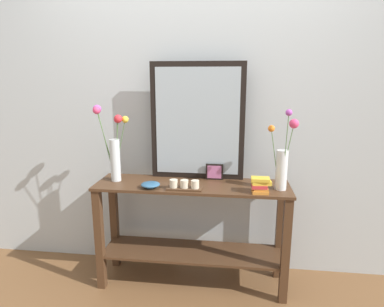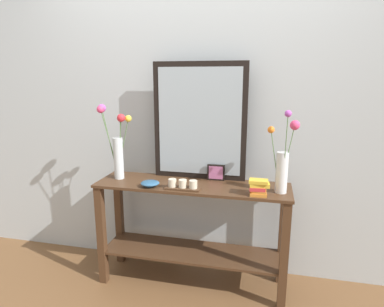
{
  "view_description": "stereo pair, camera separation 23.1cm",
  "coord_description": "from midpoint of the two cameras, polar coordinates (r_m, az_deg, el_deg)",
  "views": [
    {
      "loc": [
        0.28,
        -2.24,
        1.54
      ],
      "look_at": [
        0.0,
        0.0,
        1.02
      ],
      "focal_mm": 30.71,
      "sensor_mm": 36.0,
      "label": 1
    },
    {
      "loc": [
        0.51,
        -2.2,
        1.54
      ],
      "look_at": [
        0.0,
        0.0,
        1.02
      ],
      "focal_mm": 30.71,
      "sensor_mm": 36.0,
      "label": 2
    }
  ],
  "objects": [
    {
      "name": "tall_vase_left",
      "position": [
        2.48,
        -16.14,
        1.28
      ],
      "size": [
        0.26,
        0.12,
        0.56
      ],
      "color": "silver",
      "rests_on": "console_table"
    },
    {
      "name": "decorative_bowl",
      "position": [
        2.32,
        -10.08,
        -5.38
      ],
      "size": [
        0.13,
        0.13,
        0.04
      ],
      "color": "#2D5B84",
      "rests_on": "console_table"
    },
    {
      "name": "vase_right",
      "position": [
        2.26,
        12.69,
        -1.29
      ],
      "size": [
        0.2,
        0.14,
        0.56
      ],
      "color": "silver",
      "rests_on": "console_table"
    },
    {
      "name": "mirror_leaning",
      "position": [
        2.43,
        -1.8,
        5.54
      ],
      "size": [
        0.7,
        0.03,
        0.86
      ],
      "color": "black",
      "rests_on": "console_table"
    },
    {
      "name": "ground_plane",
      "position": [
        2.73,
        -2.6,
        -21.49
      ],
      "size": [
        7.0,
        6.0,
        0.02
      ],
      "primitive_type": "cube",
      "color": "brown"
    },
    {
      "name": "book_stack",
      "position": [
        2.2,
        8.88,
        -5.48
      ],
      "size": [
        0.13,
        0.09,
        0.11
      ],
      "color": "orange",
      "rests_on": "console_table"
    },
    {
      "name": "console_table",
      "position": [
        2.48,
        -2.72,
        -11.86
      ],
      "size": [
        1.4,
        0.38,
        0.79
      ],
      "color": "#472D1C",
      "rests_on": "ground"
    },
    {
      "name": "wall_back",
      "position": [
        2.57,
        -1.72,
        8.81
      ],
      "size": [
        6.4,
        0.08,
        2.7
      ],
      "primitive_type": "cube",
      "color": "#B2BCC1",
      "rests_on": "ground"
    },
    {
      "name": "candle_tray",
      "position": [
        2.26,
        -4.28,
        -5.6
      ],
      "size": [
        0.24,
        0.09,
        0.07
      ],
      "color": "#472D1C",
      "rests_on": "console_table"
    },
    {
      "name": "picture_frame_small",
      "position": [
        2.46,
        1.22,
        -3.24
      ],
      "size": [
        0.13,
        0.01,
        0.12
      ],
      "color": "black",
      "rests_on": "console_table"
    }
  ]
}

